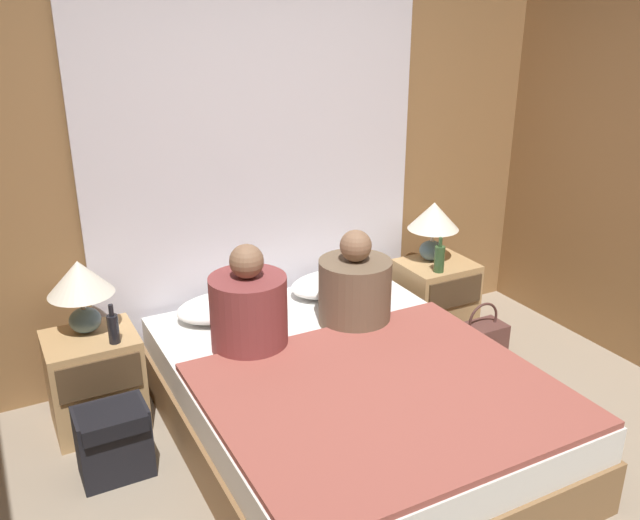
{
  "coord_description": "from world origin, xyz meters",
  "views": [
    {
      "loc": [
        -1.48,
        -1.74,
        2.14
      ],
      "look_at": [
        0.0,
        1.07,
        0.89
      ],
      "focal_mm": 38.0,
      "sensor_mm": 36.0,
      "label": 1
    }
  ],
  "objects_px": {
    "lamp_left": "(80,284)",
    "pillow_left": "(224,307)",
    "nightstand_right": "(435,299)",
    "lamp_right": "(433,221)",
    "person_right_in_bed": "(355,288)",
    "backpack_on_floor": "(113,438)",
    "handbag_on_floor": "(481,342)",
    "beer_bottle_on_right_stand": "(439,258)",
    "nightstand_left": "(95,381)",
    "pillow_right": "(333,284)",
    "beer_bottle_on_left_stand": "(113,328)",
    "bed": "(348,404)",
    "person_left_in_bed": "(249,309)"
  },
  "relations": [
    {
      "from": "person_right_in_bed",
      "to": "beer_bottle_on_right_stand",
      "type": "xyz_separation_m",
      "value": [
        0.75,
        0.23,
        -0.04
      ]
    },
    {
      "from": "nightstand_left",
      "to": "bed",
      "type": "bearing_deg",
      "value": -34.36
    },
    {
      "from": "person_right_in_bed",
      "to": "bed",
      "type": "bearing_deg",
      "value": -123.55
    },
    {
      "from": "nightstand_right",
      "to": "lamp_left",
      "type": "xyz_separation_m",
      "value": [
        -2.19,
        0.07,
        0.53
      ]
    },
    {
      "from": "handbag_on_floor",
      "to": "pillow_right",
      "type": "bearing_deg",
      "value": 148.86
    },
    {
      "from": "pillow_left",
      "to": "handbag_on_floor",
      "type": "bearing_deg",
      "value": -17.76
    },
    {
      "from": "backpack_on_floor",
      "to": "handbag_on_floor",
      "type": "height_order",
      "value": "handbag_on_floor"
    },
    {
      "from": "pillow_left",
      "to": "person_right_in_bed",
      "type": "xyz_separation_m",
      "value": [
        0.61,
        -0.4,
        0.14
      ]
    },
    {
      "from": "nightstand_left",
      "to": "nightstand_right",
      "type": "xyz_separation_m",
      "value": [
        2.19,
        0.0,
        0.0
      ]
    },
    {
      "from": "nightstand_right",
      "to": "person_right_in_bed",
      "type": "bearing_deg",
      "value": -157.13
    },
    {
      "from": "pillow_right",
      "to": "nightstand_left",
      "type": "bearing_deg",
      "value": -177.91
    },
    {
      "from": "pillow_left",
      "to": "handbag_on_floor",
      "type": "relative_size",
      "value": 1.36
    },
    {
      "from": "pillow_left",
      "to": "lamp_right",
      "type": "bearing_deg",
      "value": 0.66
    },
    {
      "from": "lamp_right",
      "to": "beer_bottle_on_right_stand",
      "type": "distance_m",
      "value": 0.27
    },
    {
      "from": "lamp_right",
      "to": "beer_bottle_on_left_stand",
      "type": "height_order",
      "value": "lamp_right"
    },
    {
      "from": "person_right_in_bed",
      "to": "backpack_on_floor",
      "type": "distance_m",
      "value": 1.44
    },
    {
      "from": "lamp_left",
      "to": "nightstand_right",
      "type": "bearing_deg",
      "value": -1.82
    },
    {
      "from": "nightstand_left",
      "to": "beer_bottle_on_left_stand",
      "type": "height_order",
      "value": "beer_bottle_on_left_stand"
    },
    {
      "from": "beer_bottle_on_right_stand",
      "to": "handbag_on_floor",
      "type": "bearing_deg",
      "value": -66.85
    },
    {
      "from": "handbag_on_floor",
      "to": "bed",
      "type": "bearing_deg",
      "value": -164.16
    },
    {
      "from": "nightstand_left",
      "to": "lamp_left",
      "type": "relative_size",
      "value": 1.33
    },
    {
      "from": "handbag_on_floor",
      "to": "person_right_in_bed",
      "type": "bearing_deg",
      "value": 175.15
    },
    {
      "from": "person_right_in_bed",
      "to": "nightstand_left",
      "type": "bearing_deg",
      "value": 165.54
    },
    {
      "from": "backpack_on_floor",
      "to": "handbag_on_floor",
      "type": "distance_m",
      "value": 2.25
    },
    {
      "from": "nightstand_right",
      "to": "handbag_on_floor",
      "type": "bearing_deg",
      "value": -83.84
    },
    {
      "from": "person_left_in_bed",
      "to": "beer_bottle_on_left_stand",
      "type": "relative_size",
      "value": 2.7
    },
    {
      "from": "lamp_right",
      "to": "handbag_on_floor",
      "type": "xyz_separation_m",
      "value": [
        0.05,
        -0.49,
        -0.65
      ]
    },
    {
      "from": "handbag_on_floor",
      "to": "pillow_left",
      "type": "bearing_deg",
      "value": 162.24
    },
    {
      "from": "lamp_left",
      "to": "pillow_left",
      "type": "xyz_separation_m",
      "value": [
        0.74,
        -0.02,
        -0.28
      ]
    },
    {
      "from": "pillow_left",
      "to": "beer_bottle_on_right_stand",
      "type": "xyz_separation_m",
      "value": [
        1.36,
        -0.17,
        0.11
      ]
    },
    {
      "from": "backpack_on_floor",
      "to": "nightstand_right",
      "type": "bearing_deg",
      "value": 11.82
    },
    {
      "from": "beer_bottle_on_left_stand",
      "to": "backpack_on_floor",
      "type": "xyz_separation_m",
      "value": [
        -0.11,
        -0.34,
        -0.4
      ]
    },
    {
      "from": "bed",
      "to": "person_left_in_bed",
      "type": "xyz_separation_m",
      "value": [
        -0.36,
        0.4,
        0.44
      ]
    },
    {
      "from": "beer_bottle_on_right_stand",
      "to": "backpack_on_floor",
      "type": "xyz_separation_m",
      "value": [
        -2.12,
        -0.34,
        -0.4
      ]
    },
    {
      "from": "lamp_left",
      "to": "beer_bottle_on_left_stand",
      "type": "relative_size",
      "value": 1.87
    },
    {
      "from": "beer_bottle_on_left_stand",
      "to": "beer_bottle_on_right_stand",
      "type": "bearing_deg",
      "value": 0.0
    },
    {
      "from": "nightstand_right",
      "to": "lamp_right",
      "type": "distance_m",
      "value": 0.53
    },
    {
      "from": "pillow_right",
      "to": "person_left_in_bed",
      "type": "bearing_deg",
      "value": -150.41
    },
    {
      "from": "nightstand_left",
      "to": "person_right_in_bed",
      "type": "xyz_separation_m",
      "value": [
        1.36,
        -0.35,
        0.39
      ]
    },
    {
      "from": "pillow_right",
      "to": "handbag_on_floor",
      "type": "bearing_deg",
      "value": -31.14
    },
    {
      "from": "bed",
      "to": "pillow_left",
      "type": "bearing_deg",
      "value": 113.61
    },
    {
      "from": "lamp_right",
      "to": "pillow_right",
      "type": "relative_size",
      "value": 0.72
    },
    {
      "from": "lamp_left",
      "to": "person_right_in_bed",
      "type": "distance_m",
      "value": 1.43
    },
    {
      "from": "nightstand_left",
      "to": "person_right_in_bed",
      "type": "height_order",
      "value": "person_right_in_bed"
    },
    {
      "from": "pillow_left",
      "to": "beer_bottle_on_left_stand",
      "type": "height_order",
      "value": "beer_bottle_on_left_stand"
    },
    {
      "from": "nightstand_right",
      "to": "pillow_right",
      "type": "distance_m",
      "value": 0.78
    },
    {
      "from": "nightstand_right",
      "to": "lamp_left",
      "type": "height_order",
      "value": "lamp_left"
    },
    {
      "from": "nightstand_left",
      "to": "lamp_right",
      "type": "relative_size",
      "value": 1.33
    },
    {
      "from": "bed",
      "to": "lamp_right",
      "type": "height_order",
      "value": "lamp_right"
    },
    {
      "from": "nightstand_left",
      "to": "handbag_on_floor",
      "type": "relative_size",
      "value": 1.3
    }
  ]
}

